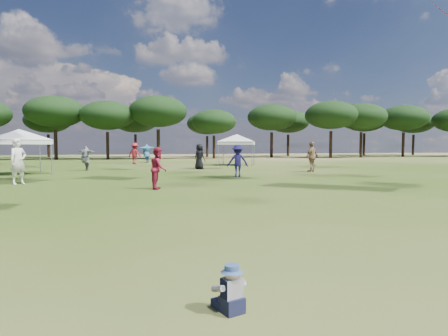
# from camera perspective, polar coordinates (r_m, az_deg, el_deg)

# --- Properties ---
(tree_line) EXTENTS (108.78, 17.63, 7.77)m
(tree_line) POSITION_cam_1_polar(r_m,az_deg,el_deg) (48.91, -11.37, 7.82)
(tree_line) COLOR black
(tree_line) RESTS_ON ground
(tent_left) EXTENTS (5.25, 5.25, 2.83)m
(tent_left) POSITION_cam_1_polar(r_m,az_deg,el_deg) (23.81, -28.77, 4.92)
(tent_left) COLOR gray
(tent_left) RESTS_ON ground
(tent_right) EXTENTS (5.28, 5.28, 2.84)m
(tent_right) POSITION_cam_1_polar(r_m,az_deg,el_deg) (30.74, 1.98, 4.92)
(tent_right) COLOR gray
(tent_right) RESTS_ON ground
(toddler) EXTENTS (0.35, 0.38, 0.47)m
(toddler) POSITION_cam_1_polar(r_m,az_deg,el_deg) (3.81, 1.04, -18.18)
(toddler) COLOR black
(toddler) RESTS_ON ground
(festival_crowd) EXTENTS (29.77, 23.64, 1.90)m
(festival_crowd) POSITION_cam_1_polar(r_m,az_deg,el_deg) (26.59, -17.50, 1.68)
(festival_crowd) COLOR silver
(festival_crowd) RESTS_ON ground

